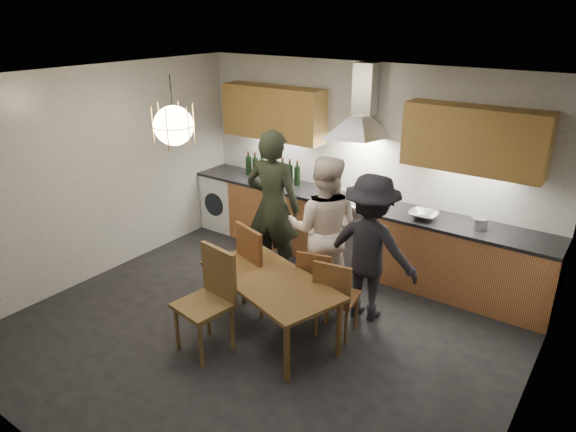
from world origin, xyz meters
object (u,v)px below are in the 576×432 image
Objects in this scene: person_left at (273,207)px; wine_bottles at (272,168)px; stock_pot at (480,223)px; chair_back_left at (258,262)px; dining_table at (270,285)px; person_mid at (323,229)px; mixing_bowl at (424,215)px; chair_front at (211,293)px; person_right at (370,248)px.

person_left is 1.24m from wine_bottles.
wine_bottles is (-2.97, 0.09, 0.11)m from stock_pot.
chair_back_left is 0.54× the size of person_left.
person_left is (-0.73, 1.03, 0.37)m from dining_table.
person_mid reaches higher than mixing_bowl.
person_left reaches higher than chair_front.
mixing_bowl is (0.22, 0.94, 0.12)m from person_right.
chair_front is at bearing 51.74° from person_mid.
chair_front is at bearing -127.17° from stock_pot.
wine_bottles reaches higher than mixing_bowl.
person_mid is at bearing 164.56° from person_left.
person_mid is (0.38, 1.47, 0.26)m from chair_front.
person_right is at bearing -103.17° from mixing_bowl.
chair_front is 0.61× the size of person_mid.
person_right is 2.41m from wine_bottles.
person_mid is 0.62m from person_right.
person_mid reaches higher than wine_bottles.
chair_back_left is at bearing 103.86° from person_left.
chair_back_left is at bearing 102.79° from chair_front.
chair_back_left is (-0.41, 0.32, 0.01)m from dining_table.
chair_front reaches higher than chair_back_left.
person_left is at bearing 142.88° from dining_table.
person_right reaches higher than stock_pot.
person_right is (0.62, -0.06, -0.05)m from person_mid.
mixing_bowl reaches higher than dining_table.
wine_bottles is at bearing -63.03° from person_left.
wine_bottles is at bearing 178.28° from stock_pot.
chair_front is 1.75m from person_right.
chair_front is at bearing -117.38° from mixing_bowl.
person_mid reaches higher than stock_pot.
dining_table is 0.52m from chair_back_left.
dining_table is 1.01m from person_mid.
stock_pot is at bearing -134.90° from person_right.
dining_table is 1.62× the size of chair_front.
chair_front is 1.62m from person_left.
person_right reaches higher than mixing_bowl.
wine_bottles is at bearing 175.95° from mixing_bowl.
person_left is at bearing 112.56° from chair_front.
mixing_bowl is 0.35× the size of wine_bottles.
dining_table is 0.90× the size of person_left.
person_left is 2.00× the size of wine_bottles.
mixing_bowl is (1.28, 1.53, 0.35)m from chair_back_left.
person_mid is 1.81× the size of wine_bottles.
person_mid is 1.06× the size of person_right.
stock_pot is (2.22, 0.89, 0.01)m from person_left.
person_right is 9.51× the size of stock_pot.
chair_back_left reaches higher than stock_pot.
chair_back_left is at bearing 31.89° from person_mid.
person_mid is at bearing -106.67° from chair_back_left.
stock_pot is (0.62, 0.08, 0.02)m from mixing_bowl.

